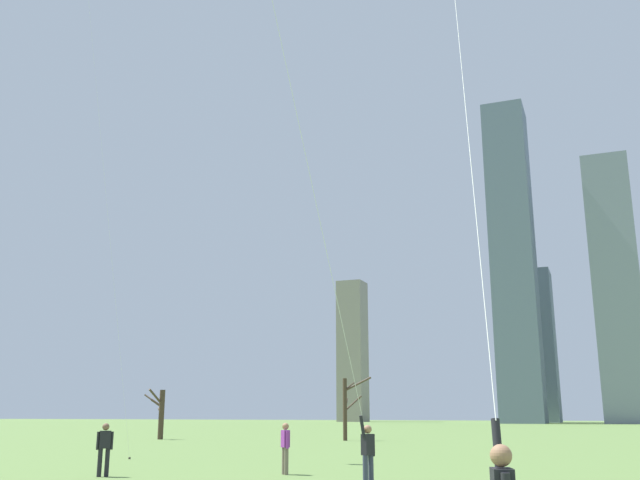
% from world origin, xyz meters
% --- Properties ---
extents(kite_flyer_midfield_right_green, '(2.21, 9.37, 22.28)m').
position_xyz_m(kite_flyer_midfield_right_green, '(-0.16, 7.14, 5.34)').
color(kite_flyer_midfield_right_green, '#33384C').
rests_on(kite_flyer_midfield_right_green, ground).
extents(kite_flyer_midfield_center_teal, '(2.25, 10.44, 16.21)m').
position_xyz_m(kite_flyer_midfield_center_teal, '(4.89, -0.83, 2.83)').
color(kite_flyer_midfield_center_teal, gray).
rests_on(kite_flyer_midfield_center_teal, ground).
extents(bystander_strolling_midfield, '(0.40, 0.38, 1.62)m').
position_xyz_m(bystander_strolling_midfield, '(-8.65, 9.40, 0.90)').
color(bystander_strolling_midfield, black).
rests_on(bystander_strolling_midfield, ground).
extents(bystander_watching_nearby, '(0.38, 0.39, 1.62)m').
position_xyz_m(bystander_watching_nearby, '(-3.69, 12.24, 0.90)').
color(bystander_watching_nearby, '#726656').
rests_on(bystander_watching_nearby, ground).
extents(bare_tree_leftmost, '(1.90, 2.08, 3.77)m').
position_xyz_m(bare_tree_leftmost, '(-25.83, 37.80, 2.02)').
color(bare_tree_leftmost, '#423326').
rests_on(bare_tree_leftmost, ground).
extents(bare_tree_far_right_edge, '(2.49, 2.02, 4.58)m').
position_xyz_m(bare_tree_far_right_edge, '(-11.65, 40.74, 2.47)').
color(bare_tree_far_right_edge, '#423326').
rests_on(bare_tree_far_right_edge, ground).
extents(skyline_squat_block, '(8.62, 10.54, 67.01)m').
position_xyz_m(skyline_squat_block, '(-9.31, 139.83, 33.50)').
color(skyline_squat_block, slate).
rests_on(skyline_squat_block, ground).
extents(skyline_wide_slab, '(8.93, 10.36, 53.62)m').
position_xyz_m(skyline_wide_slab, '(9.95, 142.72, 26.81)').
color(skyline_wide_slab, gray).
rests_on(skyline_wide_slab, ground).
extents(skyline_tall_tower, '(6.35, 6.25, 34.24)m').
position_xyz_m(skyline_tall_tower, '(-51.09, 156.68, 17.12)').
color(skyline_tall_tower, gray).
rests_on(skyline_tall_tower, ground).
extents(skyline_mid_tower_right, '(9.56, 10.28, 41.74)m').
position_xyz_m(skyline_mid_tower_right, '(-8.03, 157.13, 16.89)').
color(skyline_mid_tower_right, slate).
rests_on(skyline_mid_tower_right, ground).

